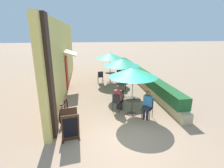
{
  "coord_description": "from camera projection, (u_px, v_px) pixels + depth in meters",
  "views": [
    {
      "loc": [
        -1.22,
        -5.28,
        3.61
      ],
      "look_at": [
        0.15,
        3.34,
        1.0
      ],
      "focal_mm": 28.0,
      "sensor_mm": 36.0,
      "label": 1
    }
  ],
  "objects": [
    {
      "name": "planter_hedge",
      "position": [
        139.0,
        75.0,
        12.89
      ],
      "size": [
        0.6,
        12.76,
        1.01
      ],
      "color": "tan",
      "rests_on": "ground_plane"
    },
    {
      "name": "seated_patron_near_left",
      "position": [
        118.0,
        97.0,
        8.18
      ],
      "size": [
        0.5,
        0.51,
        1.25
      ],
      "rotation": [
        0.0,
        0.0,
        5.59
      ],
      "color": "#23232D",
      "rests_on": "ground_plane"
    },
    {
      "name": "ground_plane",
      "position": [
        123.0,
        138.0,
        6.21
      ],
      "size": [
        120.0,
        120.0,
        0.0
      ],
      "primitive_type": "plane",
      "color": "#9E7F66"
    },
    {
      "name": "menu_board",
      "position": [
        70.0,
        125.0,
        6.03
      ],
      "size": [
        0.68,
        0.71,
        1.04
      ],
      "rotation": [
        0.0,
        0.0,
        0.15
      ],
      "color": "#422819",
      "rests_on": "ground_plane"
    },
    {
      "name": "patio_table_near",
      "position": [
        132.0,
        103.0,
        7.84
      ],
      "size": [
        0.76,
        0.76,
        0.74
      ],
      "color": "brown",
      "rests_on": "ground_plane"
    },
    {
      "name": "coffee_cup_mid",
      "position": [
        124.0,
        83.0,
        10.14
      ],
      "size": [
        0.07,
        0.07,
        0.09
      ],
      "color": "white",
      "rests_on": "patio_table_mid"
    },
    {
      "name": "cafe_chair_far_right",
      "position": [
        119.0,
        75.0,
        13.12
      ],
      "size": [
        0.4,
        0.4,
        0.87
      ],
      "rotation": [
        0.0,
        0.0,
        9.42
      ],
      "color": "#232328",
      "rests_on": "ground_plane"
    },
    {
      "name": "patio_table_mid",
      "position": [
        122.0,
        86.0,
        10.31
      ],
      "size": [
        0.76,
        0.76,
        0.74
      ],
      "color": "brown",
      "rests_on": "ground_plane"
    },
    {
      "name": "seated_patron_near_right",
      "position": [
        147.0,
        104.0,
        7.41
      ],
      "size": [
        0.5,
        0.51,
        1.25
      ],
      "rotation": [
        0.0,
        0.0,
        8.73
      ],
      "color": "#23232D",
      "rests_on": "ground_plane"
    },
    {
      "name": "cafe_chair_mid_left",
      "position": [
        122.0,
        83.0,
        11.0
      ],
      "size": [
        0.5,
        0.5,
        0.87
      ],
      "rotation": [
        0.0,
        0.0,
        4.41
      ],
      "color": "#232328",
      "rests_on": "ground_plane"
    },
    {
      "name": "cafe_chair_near_right",
      "position": [
        148.0,
        106.0,
        7.56
      ],
      "size": [
        0.56,
        0.56,
        0.87
      ],
      "rotation": [
        0.0,
        0.0,
        8.73
      ],
      "color": "#232328",
      "rests_on": "ground_plane"
    },
    {
      "name": "cafe_chair_far_left",
      "position": [
        100.0,
        76.0,
        12.76
      ],
      "size": [
        0.4,
        0.4,
        0.87
      ],
      "rotation": [
        0.0,
        0.0,
        6.28
      ],
      "color": "#232328",
      "rests_on": "ground_plane"
    },
    {
      "name": "patio_umbrella_near",
      "position": [
        133.0,
        72.0,
        7.43
      ],
      "size": [
        2.09,
        2.09,
        2.22
      ],
      "color": "#B7B7BC",
      "rests_on": "ground_plane"
    },
    {
      "name": "cafe_chair_near_left",
      "position": [
        117.0,
        101.0,
        8.13
      ],
      "size": [
        0.56,
        0.56,
        0.87
      ],
      "rotation": [
        0.0,
        0.0,
        5.59
      ],
      "color": "#232328",
      "rests_on": "ground_plane"
    },
    {
      "name": "patio_umbrella_far",
      "position": [
        110.0,
        56.0,
        12.52
      ],
      "size": [
        2.09,
        2.09,
        2.22
      ],
      "color": "#B7B7BC",
      "rests_on": "ground_plane"
    },
    {
      "name": "patio_umbrella_mid",
      "position": [
        122.0,
        62.0,
        9.9
      ],
      "size": [
        2.09,
        2.09,
        2.22
      ],
      "color": "#B7B7BC",
      "rests_on": "ground_plane"
    },
    {
      "name": "coffee_cup_near",
      "position": [
        134.0,
        99.0,
        7.72
      ],
      "size": [
        0.07,
        0.07,
        0.09
      ],
      "color": "#232328",
      "rests_on": "patio_table_near"
    },
    {
      "name": "cafe_facade_wall",
      "position": [
        64.0,
        56.0,
        11.61
      ],
      "size": [
        0.98,
        13.76,
        4.2
      ],
      "color": "#E0CC6B",
      "rests_on": "ground_plane"
    },
    {
      "name": "bicycle_leaning",
      "position": [
        64.0,
        110.0,
        7.57
      ],
      "size": [
        0.21,
        1.68,
        0.76
      ],
      "rotation": [
        0.0,
        0.0,
        -0.09
      ],
      "color": "black",
      "rests_on": "ground_plane"
    },
    {
      "name": "patio_table_far",
      "position": [
        110.0,
        75.0,
        12.93
      ],
      "size": [
        0.76,
        0.76,
        0.74
      ],
      "color": "brown",
      "rests_on": "ground_plane"
    },
    {
      "name": "cafe_chair_mid_right",
      "position": [
        122.0,
        90.0,
        9.62
      ],
      "size": [
        0.5,
        0.5,
        0.87
      ],
      "rotation": [
        0.0,
        0.0,
        7.55
      ],
      "color": "#232328",
      "rests_on": "ground_plane"
    }
  ]
}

